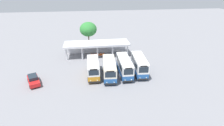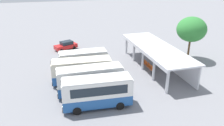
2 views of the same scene
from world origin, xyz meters
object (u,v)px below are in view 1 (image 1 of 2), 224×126
object	(u,v)px
city_bus_fourth_amber	(139,64)
parked_car_flank	(33,80)
waiting_chair_far_end_seat	(103,55)
waiting_chair_end_by_column	(91,55)
city_bus_middle_cream	(124,66)
waiting_chair_second_from_end	(94,55)
city_bus_nearest_orange	(93,68)
waiting_chair_middle_seat	(96,55)
waiting_chair_fifth_seat	(101,55)
city_bus_second_in_row	(109,68)
waiting_chair_fourth_seat	(99,55)

from	to	relation	value
city_bus_fourth_amber	parked_car_flank	distance (m)	20.30
parked_car_flank	waiting_chair_far_end_seat	world-z (taller)	parked_car_flank
waiting_chair_end_by_column	city_bus_middle_cream	bearing A→B (deg)	-57.35
waiting_chair_second_from_end	waiting_chair_far_end_seat	world-z (taller)	same
city_bus_nearest_orange	waiting_chair_end_by_column	bearing A→B (deg)	90.41
city_bus_middle_cream	waiting_chair_end_by_column	bearing A→B (deg)	122.65
waiting_chair_middle_seat	waiting_chair_fifth_seat	size ratio (longest dim) A/B	1.00
city_bus_nearest_orange	waiting_chair_far_end_seat	bearing A→B (deg)	73.22
parked_car_flank	waiting_chair_fifth_seat	xyz separation A→B (m)	(13.22, 11.15, -0.30)
parked_car_flank	waiting_chair_far_end_seat	xyz separation A→B (m)	(13.81, 11.11, -0.30)
city_bus_nearest_orange	city_bus_second_in_row	world-z (taller)	city_bus_nearest_orange
city_bus_fourth_amber	waiting_chair_fourth_seat	size ratio (longest dim) A/B	8.74
waiting_chair_fifth_seat	city_bus_second_in_row	bearing A→B (deg)	-85.54
waiting_chair_middle_seat	waiting_chair_far_end_seat	xyz separation A→B (m)	(1.77, -0.07, 0.00)
city_bus_middle_cream	waiting_chair_far_end_seat	world-z (taller)	city_bus_middle_cream
city_bus_fourth_amber	waiting_chair_fourth_seat	distance (m)	12.27
city_bus_second_in_row	waiting_chair_middle_seat	xyz separation A→B (m)	(-1.98, 10.28, -1.27)
waiting_chair_far_end_seat	waiting_chair_fourth_seat	bearing A→B (deg)	179.83
city_bus_fourth_amber	waiting_chair_middle_seat	xyz separation A→B (m)	(-8.16, 9.61, -1.38)
waiting_chair_far_end_seat	city_bus_nearest_orange	bearing A→B (deg)	-106.78
city_bus_nearest_orange	waiting_chair_far_end_seat	world-z (taller)	city_bus_nearest_orange
waiting_chair_end_by_column	waiting_chair_far_end_seat	size ratio (longest dim) A/B	1.00
city_bus_fourth_amber	waiting_chair_far_end_seat	size ratio (longest dim) A/B	8.74
city_bus_middle_cream	waiting_chair_fifth_seat	size ratio (longest dim) A/B	9.09
parked_car_flank	waiting_chair_middle_seat	bearing A→B (deg)	42.86
city_bus_fourth_amber	waiting_chair_second_from_end	distance (m)	13.03
city_bus_fourth_amber	waiting_chair_end_by_column	bearing A→B (deg)	134.27
waiting_chair_second_from_end	waiting_chair_middle_seat	world-z (taller)	same
city_bus_second_in_row	waiting_chair_fifth_seat	world-z (taller)	city_bus_second_in_row
waiting_chair_fourth_seat	city_bus_fourth_amber	bearing A→B (deg)	-51.59
city_bus_middle_cream	waiting_chair_far_end_seat	xyz separation A→B (m)	(-3.30, 9.72, -1.35)
city_bus_middle_cream	waiting_chair_far_end_seat	size ratio (longest dim) A/B	9.09
parked_car_flank	waiting_chair_fifth_seat	distance (m)	17.30
waiting_chair_middle_seat	waiting_chair_far_end_seat	bearing A→B (deg)	-2.13
waiting_chair_second_from_end	waiting_chair_middle_seat	xyz separation A→B (m)	(0.59, 0.06, 0.00)
waiting_chair_fourth_seat	waiting_chair_far_end_seat	bearing A→B (deg)	-0.17
city_bus_second_in_row	city_bus_middle_cream	size ratio (longest dim) A/B	1.00
city_bus_fourth_amber	waiting_chair_fifth_seat	distance (m)	11.94
waiting_chair_middle_seat	waiting_chair_fourth_seat	world-z (taller)	same
parked_car_flank	waiting_chair_fifth_seat	size ratio (longest dim) A/B	5.21
city_bus_fourth_amber	waiting_chair_fifth_seat	size ratio (longest dim) A/B	8.74
waiting_chair_fifth_seat	waiting_chair_second_from_end	bearing A→B (deg)	-178.95
city_bus_middle_cream	waiting_chair_fifth_seat	world-z (taller)	city_bus_middle_cream
city_bus_second_in_row	waiting_chair_middle_seat	world-z (taller)	city_bus_second_in_row
parked_car_flank	waiting_chair_fourth_seat	bearing A→B (deg)	41.34
city_bus_nearest_orange	parked_car_flank	size ratio (longest dim) A/B	1.54
waiting_chair_fifth_seat	city_bus_nearest_orange	bearing A→B (deg)	-103.42
city_bus_nearest_orange	city_bus_fourth_amber	bearing A→B (deg)	0.06
parked_car_flank	waiting_chair_second_from_end	xyz separation A→B (m)	(11.46, 11.12, -0.30)
city_bus_nearest_orange	city_bus_second_in_row	size ratio (longest dim) A/B	0.88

